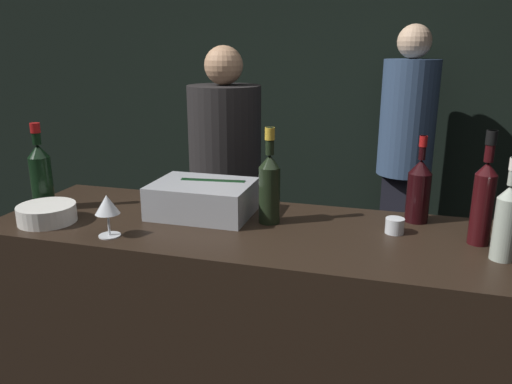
# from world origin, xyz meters

# --- Properties ---
(wall_back_chalkboard) EXTENTS (6.40, 0.06, 2.80)m
(wall_back_chalkboard) POSITION_xyz_m (0.00, 2.45, 1.40)
(wall_back_chalkboard) COLOR black
(wall_back_chalkboard) RESTS_ON ground_plane
(bar_counter) EXTENTS (1.89, 0.63, 1.00)m
(bar_counter) POSITION_xyz_m (0.00, 0.31, 0.50)
(bar_counter) COLOR black
(bar_counter) RESTS_ON ground_plane
(ice_bin_with_bottles) EXTENTS (0.37, 0.28, 0.13)m
(ice_bin_with_bottles) POSITION_xyz_m (-0.22, 0.39, 1.07)
(ice_bin_with_bottles) COLOR #9EA0A5
(ice_bin_with_bottles) RESTS_ON bar_counter
(bowl_white) EXTENTS (0.21, 0.21, 0.07)m
(bowl_white) POSITION_xyz_m (-0.74, 0.16, 1.04)
(bowl_white) COLOR silver
(bowl_white) RESTS_ON bar_counter
(wine_glass) EXTENTS (0.08, 0.08, 0.14)m
(wine_glass) POSITION_xyz_m (-0.44, 0.09, 1.11)
(wine_glass) COLOR silver
(wine_glass) RESTS_ON bar_counter
(candle_votive) EXTENTS (0.06, 0.06, 0.05)m
(candle_votive) POSITION_xyz_m (0.48, 0.39, 1.03)
(candle_votive) COLOR silver
(candle_votive) RESTS_ON bar_counter
(red_wine_bottle_black_foil) EXTENTS (0.07, 0.07, 0.37)m
(red_wine_bottle_black_foil) POSITION_xyz_m (0.74, 0.37, 1.16)
(red_wine_bottle_black_foil) COLOR black
(red_wine_bottle_black_foil) RESTS_ON bar_counter
(red_wine_bottle_burgundy) EXTENTS (0.08, 0.08, 0.34)m
(red_wine_bottle_burgundy) POSITION_xyz_m (-0.85, 0.29, 1.14)
(red_wine_bottle_burgundy) COLOR black
(red_wine_bottle_burgundy) RESTS_ON bar_counter
(champagne_bottle) EXTENTS (0.08, 0.08, 0.35)m
(champagne_bottle) POSITION_xyz_m (0.04, 0.38, 1.14)
(champagne_bottle) COLOR black
(champagne_bottle) RESTS_ON bar_counter
(red_wine_bottle_tall) EXTENTS (0.08, 0.08, 0.32)m
(red_wine_bottle_tall) POSITION_xyz_m (0.56, 0.54, 1.13)
(red_wine_bottle_tall) COLOR black
(red_wine_bottle_tall) RESTS_ON bar_counter
(white_wine_bottle) EXTENTS (0.07, 0.07, 0.31)m
(white_wine_bottle) POSITION_xyz_m (0.79, 0.25, 1.13)
(white_wine_bottle) COLOR #9EA899
(white_wine_bottle) RESTS_ON bar_counter
(person_in_hoodie) EXTENTS (0.41, 0.41, 1.62)m
(person_in_hoodie) POSITION_xyz_m (-0.46, 1.32, 0.89)
(person_in_hoodie) COLOR black
(person_in_hoodie) RESTS_ON ground_plane
(person_blond_tee) EXTENTS (0.35, 0.35, 1.75)m
(person_blond_tee) POSITION_xyz_m (0.52, 2.07, 0.98)
(person_blond_tee) COLOR black
(person_blond_tee) RESTS_ON ground_plane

